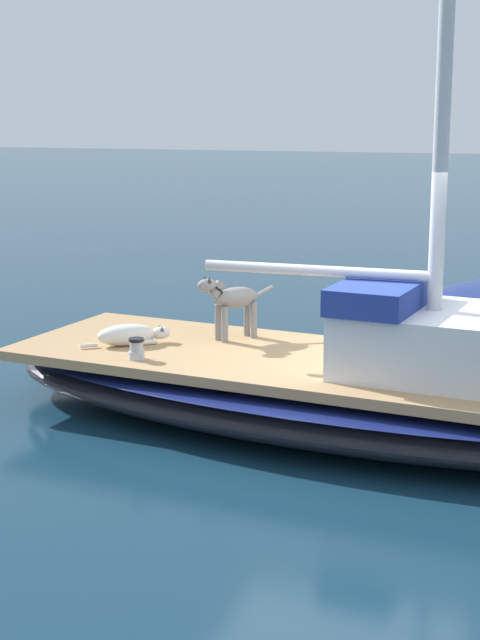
% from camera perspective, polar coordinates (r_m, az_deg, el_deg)
% --- Properties ---
extents(ground_plane, '(120.00, 120.00, 0.00)m').
position_cam_1_polar(ground_plane, '(9.60, 5.71, -6.31)').
color(ground_plane, '#143347').
extents(sailboat_main, '(3.36, 7.48, 0.66)m').
position_cam_1_polar(sailboat_main, '(9.50, 5.75, -4.39)').
color(sailboat_main, black).
rests_on(sailboat_main, ground).
extents(cabin_house, '(1.65, 2.37, 0.84)m').
position_cam_1_polar(cabin_house, '(9.02, 12.52, -1.11)').
color(cabin_house, silver).
rests_on(cabin_house, sailboat_main).
extents(dog_grey, '(0.79, 0.65, 0.70)m').
position_cam_1_polar(dog_grey, '(10.21, -0.45, 1.16)').
color(dog_grey, gray).
rests_on(dog_grey, sailboat_main).
extents(dog_white, '(0.66, 0.80, 0.22)m').
position_cam_1_polar(dog_white, '(10.09, -6.47, -0.87)').
color(dog_white, silver).
rests_on(dog_white, sailboat_main).
extents(deck_winch, '(0.16, 0.16, 0.21)m').
position_cam_1_polar(deck_winch, '(9.52, -6.06, -1.72)').
color(deck_winch, '#B7B7BC').
rests_on(deck_winch, sailboat_main).
extents(mooring_buoy, '(0.44, 0.44, 0.44)m').
position_cam_1_polar(mooring_buoy, '(13.21, 12.96, -0.41)').
color(mooring_buoy, '#E55119').
rests_on(mooring_buoy, ground).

